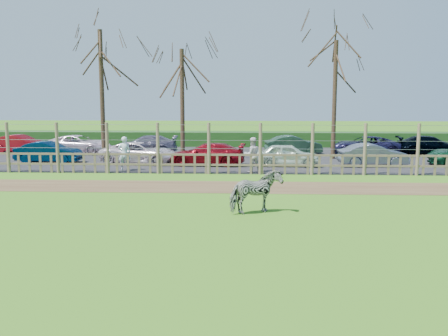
{
  "coord_description": "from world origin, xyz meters",
  "views": [
    {
      "loc": [
        1.89,
        -16.04,
        3.8
      ],
      "look_at": [
        1.0,
        2.5,
        1.1
      ],
      "focal_mm": 40.0,
      "sensor_mm": 36.0,
      "label": 1
    }
  ],
  "objects_px": {
    "visitor_a": "(124,153)",
    "car_2": "(140,153)",
    "car_8": "(78,144)",
    "car_11": "(293,145)",
    "car_12": "(365,146)",
    "crow": "(280,176)",
    "tree_mid": "(182,77)",
    "car_9": "(146,145)",
    "car_13": "(430,145)",
    "tree_right": "(335,71)",
    "car_7": "(21,144)",
    "tree_left": "(101,63)",
    "car_4": "(288,155)",
    "zebra": "(256,192)",
    "visitor_b": "(252,155)",
    "car_3": "(207,154)",
    "car_5": "(373,155)"
  },
  "relations": [
    {
      "from": "car_5",
      "to": "visitor_b",
      "type": "bearing_deg",
      "value": 105.63
    },
    {
      "from": "car_12",
      "to": "car_4",
      "type": "bearing_deg",
      "value": -40.7
    },
    {
      "from": "car_7",
      "to": "tree_left",
      "type": "bearing_deg",
      "value": -113.51
    },
    {
      "from": "tree_left",
      "to": "tree_right",
      "type": "xyz_separation_m",
      "value": [
        13.5,
        1.5,
        -0.37
      ]
    },
    {
      "from": "car_5",
      "to": "car_9",
      "type": "xyz_separation_m",
      "value": [
        -13.36,
        4.99,
        0.0
      ]
    },
    {
      "from": "zebra",
      "to": "visitor_b",
      "type": "xyz_separation_m",
      "value": [
        -0.04,
        8.67,
        0.19
      ]
    },
    {
      "from": "tree_right",
      "to": "car_9",
      "type": "distance_m",
      "value": 12.76
    },
    {
      "from": "visitor_b",
      "to": "tree_right",
      "type": "bearing_deg",
      "value": -149.55
    },
    {
      "from": "car_4",
      "to": "car_8",
      "type": "xyz_separation_m",
      "value": [
        -13.25,
        5.23,
        0.0
      ]
    },
    {
      "from": "car_2",
      "to": "car_8",
      "type": "bearing_deg",
      "value": 53.69
    },
    {
      "from": "car_12",
      "to": "crow",
      "type": "bearing_deg",
      "value": -29.03
    },
    {
      "from": "car_9",
      "to": "car_11",
      "type": "distance_m",
      "value": 9.58
    },
    {
      "from": "zebra",
      "to": "car_7",
      "type": "height_order",
      "value": "zebra"
    },
    {
      "from": "car_8",
      "to": "car_2",
      "type": "bearing_deg",
      "value": -127.15
    },
    {
      "from": "car_3",
      "to": "car_4",
      "type": "bearing_deg",
      "value": 92.27
    },
    {
      "from": "tree_left",
      "to": "car_12",
      "type": "distance_m",
      "value": 16.99
    },
    {
      "from": "tree_left",
      "to": "visitor_a",
      "type": "distance_m",
      "value": 6.41
    },
    {
      "from": "car_13",
      "to": "tree_left",
      "type": "bearing_deg",
      "value": 107.58
    },
    {
      "from": "car_7",
      "to": "car_12",
      "type": "distance_m",
      "value": 22.44
    },
    {
      "from": "tree_mid",
      "to": "car_8",
      "type": "bearing_deg",
      "value": 160.99
    },
    {
      "from": "car_13",
      "to": "tree_right",
      "type": "bearing_deg",
      "value": 116.43
    },
    {
      "from": "tree_mid",
      "to": "car_12",
      "type": "relative_size",
      "value": 1.58
    },
    {
      "from": "tree_left",
      "to": "car_13",
      "type": "distance_m",
      "value": 21.03
    },
    {
      "from": "visitor_b",
      "to": "car_8",
      "type": "height_order",
      "value": "visitor_b"
    },
    {
      "from": "car_11",
      "to": "visitor_b",
      "type": "bearing_deg",
      "value": 152.9
    },
    {
      "from": "car_4",
      "to": "car_5",
      "type": "bearing_deg",
      "value": -84.78
    },
    {
      "from": "zebra",
      "to": "car_7",
      "type": "distance_m",
      "value": 22.24
    },
    {
      "from": "car_2",
      "to": "car_5",
      "type": "bearing_deg",
      "value": -85.59
    },
    {
      "from": "tree_right",
      "to": "car_8",
      "type": "xyz_separation_m",
      "value": [
        -16.2,
        1.98,
        -4.6
      ]
    },
    {
      "from": "visitor_b",
      "to": "car_5",
      "type": "bearing_deg",
      "value": -177.55
    },
    {
      "from": "car_9",
      "to": "car_13",
      "type": "distance_m",
      "value": 18.32
    },
    {
      "from": "tree_right",
      "to": "car_8",
      "type": "distance_m",
      "value": 16.96
    },
    {
      "from": "visitor_a",
      "to": "car_12",
      "type": "bearing_deg",
      "value": -160.09
    },
    {
      "from": "tree_left",
      "to": "car_13",
      "type": "height_order",
      "value": "tree_left"
    },
    {
      "from": "car_5",
      "to": "car_4",
      "type": "bearing_deg",
      "value": 87.07
    },
    {
      "from": "zebra",
      "to": "tree_left",
      "type": "bearing_deg",
      "value": 7.14
    },
    {
      "from": "car_3",
      "to": "car_8",
      "type": "height_order",
      "value": "same"
    },
    {
      "from": "car_2",
      "to": "car_12",
      "type": "height_order",
      "value": "same"
    },
    {
      "from": "car_3",
      "to": "car_5",
      "type": "height_order",
      "value": "same"
    },
    {
      "from": "crow",
      "to": "car_9",
      "type": "height_order",
      "value": "car_9"
    },
    {
      "from": "car_13",
      "to": "crow",
      "type": "bearing_deg",
      "value": 139.26
    },
    {
      "from": "tree_left",
      "to": "tree_mid",
      "type": "xyz_separation_m",
      "value": [
        4.5,
        1.0,
        -0.75
      ]
    },
    {
      "from": "visitor_a",
      "to": "car_2",
      "type": "relative_size",
      "value": 0.4
    },
    {
      "from": "visitor_a",
      "to": "car_3",
      "type": "bearing_deg",
      "value": -160.18
    },
    {
      "from": "zebra",
      "to": "car_2",
      "type": "relative_size",
      "value": 0.39
    },
    {
      "from": "car_4",
      "to": "car_7",
      "type": "height_order",
      "value": "same"
    },
    {
      "from": "tree_mid",
      "to": "car_11",
      "type": "bearing_deg",
      "value": 21.75
    },
    {
      "from": "visitor_a",
      "to": "car_7",
      "type": "bearing_deg",
      "value": -47.95
    },
    {
      "from": "tree_right",
      "to": "car_8",
      "type": "bearing_deg",
      "value": 173.02
    },
    {
      "from": "car_8",
      "to": "car_11",
      "type": "distance_m",
      "value": 14.03
    }
  ]
}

